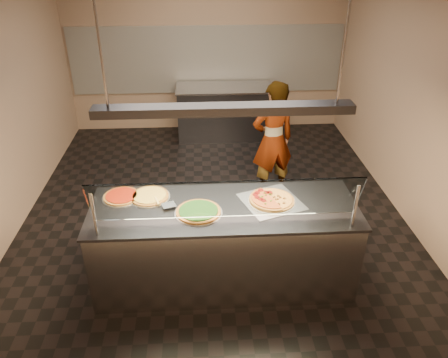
{
  "coord_description": "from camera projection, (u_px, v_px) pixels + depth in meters",
  "views": [
    {
      "loc": [
        -0.15,
        -4.95,
        3.3
      ],
      "look_at": [
        0.08,
        -0.92,
        1.02
      ],
      "focal_mm": 35.0,
      "sensor_mm": 36.0,
      "label": 1
    }
  ],
  "objects": [
    {
      "name": "wall_front",
      "position": [
        231.0,
        282.0,
        2.58
      ],
      "size": [
        5.0,
        0.02,
        3.0
      ],
      "primitive_type": "cube",
      "color": "#93795F",
      "rests_on": "ground"
    },
    {
      "name": "lamp_rod_right",
      "position": [
        345.0,
        44.0,
        3.61
      ],
      "size": [
        0.02,
        0.02,
        1.01
      ],
      "primitive_type": "cylinder",
      "color": "#B7B7BC",
      "rests_on": "ceiling"
    },
    {
      "name": "pizza_tomato",
      "position": [
        122.0,
        196.0,
        4.48
      ],
      "size": [
        0.4,
        0.4,
        0.03
      ],
      "color": "silver",
      "rests_on": "serving_counter"
    },
    {
      "name": "tile_band",
      "position": [
        207.0,
        60.0,
        7.88
      ],
      "size": [
        4.9,
        0.02,
        1.2
      ],
      "primitive_type": "cube",
      "color": "silver",
      "rests_on": "wall_back"
    },
    {
      "name": "serving_counter",
      "position": [
        224.0,
        244.0,
        4.55
      ],
      "size": [
        2.67,
        0.94,
        0.93
      ],
      "color": "#B7B7BC",
      "rests_on": "ground"
    },
    {
      "name": "ground",
      "position": [
        214.0,
        212.0,
        5.94
      ],
      "size": [
        5.0,
        6.0,
        0.02
      ],
      "primitive_type": "cube",
      "color": "black",
      "rests_on": "ground"
    },
    {
      "name": "worker",
      "position": [
        273.0,
        140.0,
        5.96
      ],
      "size": [
        0.69,
        0.55,
        1.66
      ],
      "primitive_type": "imported",
      "rotation": [
        0.0,
        0.0,
        3.42
      ],
      "color": "#3D3749",
      "rests_on": "ground"
    },
    {
      "name": "half_pizza_pepperoni",
      "position": [
        261.0,
        199.0,
        4.39
      ],
      "size": [
        0.36,
        0.5,
        0.05
      ],
      "color": "brown",
      "rests_on": "perforated_tray"
    },
    {
      "name": "perforated_tray",
      "position": [
        271.0,
        201.0,
        4.41
      ],
      "size": [
        0.7,
        0.7,
        0.01
      ],
      "color": "silver",
      "rests_on": "serving_counter"
    },
    {
      "name": "half_pizza_sausage",
      "position": [
        282.0,
        199.0,
        4.4
      ],
      "size": [
        0.36,
        0.5,
        0.04
      ],
      "color": "brown",
      "rests_on": "perforated_tray"
    },
    {
      "name": "prep_table",
      "position": [
        225.0,
        112.0,
        7.93
      ],
      "size": [
        1.72,
        0.74,
        0.93
      ],
      "color": "#323237",
      "rests_on": "ground"
    },
    {
      "name": "sneeze_guard",
      "position": [
        226.0,
        200.0,
        3.88
      ],
      "size": [
        2.43,
        0.18,
        0.54
      ],
      "color": "#B7B7BC",
      "rests_on": "serving_counter"
    },
    {
      "name": "pizza_cheese",
      "position": [
        150.0,
        196.0,
        4.48
      ],
      "size": [
        0.42,
        0.42,
        0.03
      ],
      "color": "silver",
      "rests_on": "serving_counter"
    },
    {
      "name": "wall_right",
      "position": [
        418.0,
        102.0,
        5.32
      ],
      "size": [
        0.02,
        6.0,
        3.0
      ],
      "primitive_type": "cube",
      "color": "#93795F",
      "rests_on": "ground"
    },
    {
      "name": "wall_back",
      "position": [
        207.0,
        48.0,
        7.81
      ],
      "size": [
        5.0,
        0.02,
        3.0
      ],
      "primitive_type": "cube",
      "color": "#93795F",
      "rests_on": "ground"
    },
    {
      "name": "pizza_spinach",
      "position": [
        198.0,
        211.0,
        4.23
      ],
      "size": [
        0.47,
        0.47,
        0.03
      ],
      "color": "silver",
      "rests_on": "serving_counter"
    },
    {
      "name": "lamp_rod_left",
      "position": [
        100.0,
        48.0,
        3.51
      ],
      "size": [
        0.02,
        0.02,
        1.01
      ],
      "primitive_type": "cylinder",
      "color": "#B7B7BC",
      "rests_on": "ceiling"
    },
    {
      "name": "pizza_spatula",
      "position": [
        162.0,
        202.0,
        4.35
      ],
      "size": [
        0.24,
        0.22,
        0.02
      ],
      "color": "#B7B7BC",
      "rests_on": "pizza_spinach"
    },
    {
      "name": "heat_lamp_housing",
      "position": [
        224.0,
        109.0,
        3.82
      ],
      "size": [
        2.3,
        0.18,
        0.08
      ],
      "primitive_type": "cube",
      "color": "#323237",
      "rests_on": "ceiling"
    }
  ]
}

